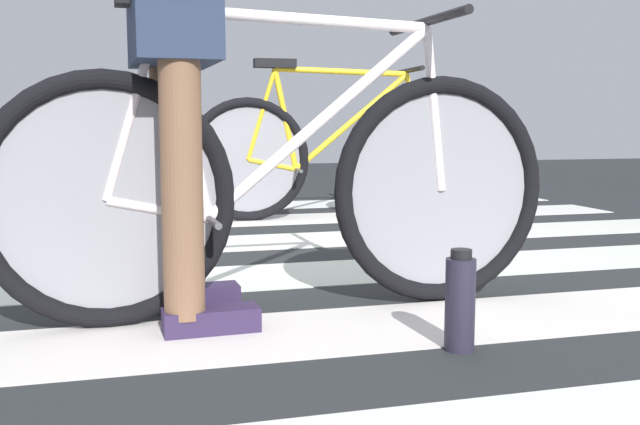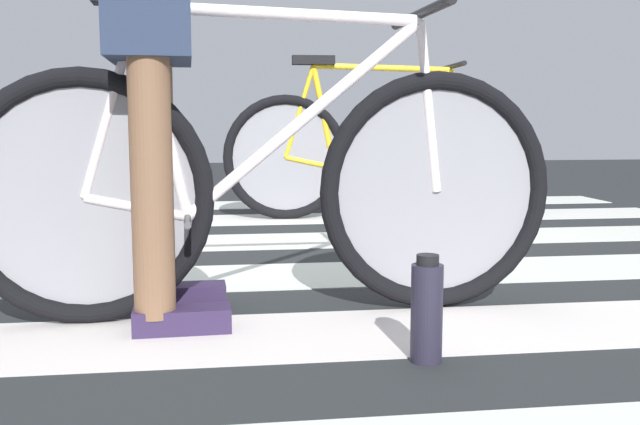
% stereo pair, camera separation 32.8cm
% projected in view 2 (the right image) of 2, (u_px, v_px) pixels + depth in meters
% --- Properties ---
extents(ground, '(18.00, 14.00, 0.02)m').
position_uv_depth(ground, '(231.00, 266.00, 2.89)').
color(ground, '#242729').
extents(crosswalk_markings, '(5.46, 5.01, 0.00)m').
position_uv_depth(crosswalk_markings, '(233.00, 277.00, 2.64)').
color(crosswalk_markings, silver).
rests_on(crosswalk_markings, ground).
extents(bicycle_1_of_2, '(1.74, 0.52, 0.93)m').
position_uv_depth(bicycle_1_of_2, '(266.00, 185.00, 2.09)').
color(bicycle_1_of_2, black).
rests_on(bicycle_1_of_2, ground).
extents(cyclist_1_of_2, '(0.33, 0.42, 1.01)m').
position_uv_depth(cyclist_1_of_2, '(153.00, 90.00, 2.00)').
color(cyclist_1_of_2, brown).
rests_on(cyclist_1_of_2, ground).
extents(bicycle_2_of_2, '(1.74, 0.52, 0.93)m').
position_uv_depth(bicycle_2_of_2, '(373.00, 152.00, 4.19)').
color(bicycle_2_of_2, black).
rests_on(bicycle_2_of_2, ground).
extents(water_bottle, '(0.08, 0.08, 0.26)m').
position_uv_depth(water_bottle, '(427.00, 311.00, 1.71)').
color(water_bottle, '#262434').
rests_on(water_bottle, ground).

